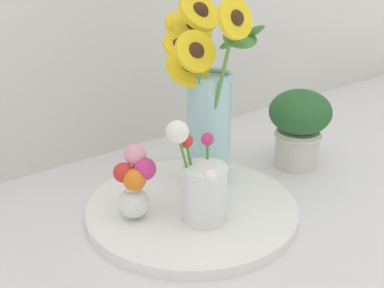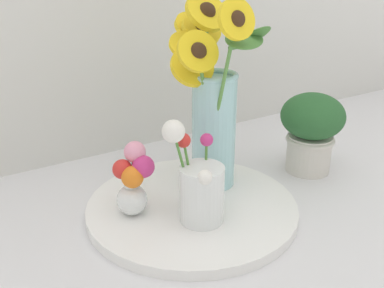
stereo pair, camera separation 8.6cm
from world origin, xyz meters
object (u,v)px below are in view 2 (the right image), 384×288
at_px(mason_jar_sunflowers, 212,101).
at_px(potted_plant, 311,128).
at_px(vase_bulb_right, 133,180).
at_px(serving_tray, 192,208).
at_px(vase_small_center, 200,186).

bearing_deg(mason_jar_sunflowers, potted_plant, -9.56).
bearing_deg(vase_bulb_right, mason_jar_sunflowers, 7.76).
bearing_deg(potted_plant, vase_bulb_right, 177.99).
xyz_separation_m(serving_tray, vase_small_center, (-0.02, -0.06, 0.08)).
relative_size(mason_jar_sunflowers, vase_bulb_right, 2.85).
bearing_deg(vase_bulb_right, potted_plant, -2.01).
bearing_deg(vase_small_center, serving_tray, 72.77).
distance_m(serving_tray, mason_jar_sunflowers, 0.22).
relative_size(mason_jar_sunflowers, vase_small_center, 1.99).
bearing_deg(mason_jar_sunflowers, vase_bulb_right, -172.24).
distance_m(serving_tray, potted_plant, 0.36).
height_order(mason_jar_sunflowers, vase_bulb_right, mason_jar_sunflowers).
bearing_deg(vase_small_center, potted_plant, 11.64).
distance_m(mason_jar_sunflowers, vase_bulb_right, 0.23).
xyz_separation_m(mason_jar_sunflowers, vase_small_center, (-0.10, -0.12, -0.12)).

